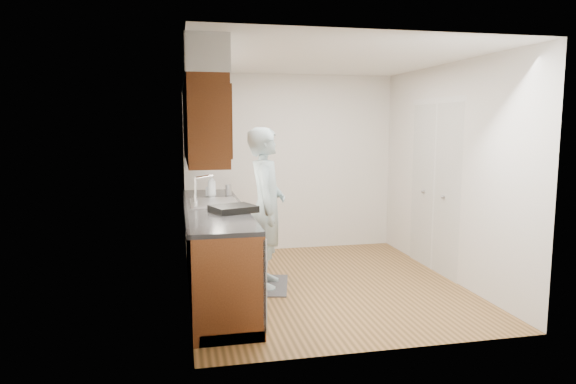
# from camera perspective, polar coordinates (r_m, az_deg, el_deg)

# --- Properties ---
(floor) EXTENTS (3.50, 3.50, 0.00)m
(floor) POSITION_cam_1_polar(r_m,az_deg,el_deg) (5.93, 3.97, -10.19)
(floor) COLOR #9D6E3B
(floor) RESTS_ON ground
(ceiling) EXTENTS (3.50, 3.50, 0.00)m
(ceiling) POSITION_cam_1_polar(r_m,az_deg,el_deg) (5.69, 4.21, 14.56)
(ceiling) COLOR white
(ceiling) RESTS_ON wall_left
(wall_left) EXTENTS (0.02, 3.50, 2.50)m
(wall_left) POSITION_cam_1_polar(r_m,az_deg,el_deg) (5.45, -11.25, 1.57)
(wall_left) COLOR silver
(wall_left) RESTS_ON floor
(wall_right) EXTENTS (0.02, 3.50, 2.50)m
(wall_right) POSITION_cam_1_polar(r_m,az_deg,el_deg) (6.26, 17.40, 2.13)
(wall_right) COLOR silver
(wall_right) RESTS_ON floor
(wall_back) EXTENTS (3.00, 0.02, 2.50)m
(wall_back) POSITION_cam_1_polar(r_m,az_deg,el_deg) (7.36, 0.28, 3.25)
(wall_back) COLOR silver
(wall_back) RESTS_ON floor
(counter) EXTENTS (0.64, 2.80, 1.30)m
(counter) POSITION_cam_1_polar(r_m,az_deg,el_deg) (5.59, -7.95, -6.13)
(counter) COLOR brown
(counter) RESTS_ON floor
(upper_cabinets) EXTENTS (0.47, 2.80, 1.21)m
(upper_cabinets) POSITION_cam_1_polar(r_m,az_deg,el_deg) (5.47, -9.66, 8.96)
(upper_cabinets) COLOR brown
(upper_cabinets) RESTS_ON wall_left
(closet_door) EXTENTS (0.02, 1.22, 2.05)m
(closet_door) POSITION_cam_1_polar(r_m,az_deg,el_deg) (6.54, 15.94, 0.42)
(closet_door) COLOR white
(closet_door) RESTS_ON wall_right
(floor_mat) EXTENTS (0.62, 0.86, 0.01)m
(floor_mat) POSITION_cam_1_polar(r_m,az_deg,el_deg) (5.86, -2.38, -10.32)
(floor_mat) COLOR #58585A
(floor_mat) RESTS_ON floor
(person) EXTENTS (0.61, 0.79, 1.99)m
(person) POSITION_cam_1_polar(r_m,az_deg,el_deg) (5.63, -2.43, -0.57)
(person) COLOR #95AEB5
(person) RESTS_ON floor_mat
(soap_bottle_a) EXTENTS (0.11, 0.11, 0.27)m
(soap_bottle_a) POSITION_cam_1_polar(r_m,az_deg,el_deg) (6.21, -8.48, 0.73)
(soap_bottle_a) COLOR silver
(soap_bottle_a) RESTS_ON counter
(soap_bottle_b) EXTENTS (0.11, 0.11, 0.17)m
(soap_bottle_b) POSITION_cam_1_polar(r_m,az_deg,el_deg) (6.26, -8.67, 0.31)
(soap_bottle_b) COLOR silver
(soap_bottle_b) RESTS_ON counter
(steel_can) EXTENTS (0.09, 0.09, 0.13)m
(steel_can) POSITION_cam_1_polar(r_m,az_deg,el_deg) (6.30, -6.63, 0.23)
(steel_can) COLOR #A5A5AA
(steel_can) RESTS_ON counter
(dish_rack) EXTENTS (0.50, 0.46, 0.06)m
(dish_rack) POSITION_cam_1_polar(r_m,az_deg,el_deg) (5.11, -6.10, -1.86)
(dish_rack) COLOR black
(dish_rack) RESTS_ON counter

